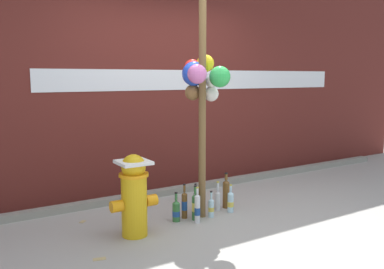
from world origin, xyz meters
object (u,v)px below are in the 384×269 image
(bottle_6, at_px, (200,198))
(bottle_7, at_px, (176,211))
(bottle_4, at_px, (211,207))
(memorial_post, at_px, (202,63))
(bottle_9, at_px, (195,206))
(bottle_2, at_px, (226,193))
(bottle_8, at_px, (218,199))
(fire_hydrant, at_px, (134,194))
(bottle_5, at_px, (196,202))
(bottle_0, at_px, (197,208))
(bottle_3, at_px, (231,202))
(bottle_1, at_px, (184,205))

(bottle_6, height_order, bottle_7, bottle_6)
(bottle_4, relative_size, bottle_6, 0.73)
(memorial_post, distance_m, bottle_9, 1.50)
(bottle_7, xyz_separation_m, bottle_9, (0.19, -0.07, 0.04))
(bottle_2, distance_m, bottle_8, 0.14)
(fire_hydrant, height_order, bottle_6, fire_hydrant)
(memorial_post, bearing_deg, bottle_5, 122.33)
(bottle_0, xyz_separation_m, bottle_2, (0.55, 0.25, 0.02))
(bottle_7, bearing_deg, bottle_0, -44.15)
(bottle_9, bearing_deg, bottle_3, 0.50)
(bottle_4, bearing_deg, bottle_8, 37.63)
(bottle_6, distance_m, bottle_8, 0.21)
(bottle_0, distance_m, bottle_6, 0.36)
(bottle_5, bearing_deg, bottle_0, -118.12)
(bottle_0, height_order, bottle_5, bottle_0)
(bottle_2, relative_size, bottle_6, 1.06)
(fire_hydrant, distance_m, bottle_4, 0.97)
(bottle_1, relative_size, bottle_2, 0.91)
(fire_hydrant, distance_m, bottle_0, 0.74)
(bottle_6, height_order, bottle_9, bottle_6)
(bottle_1, relative_size, bottle_8, 1.12)
(bottle_3, relative_size, bottle_5, 0.89)
(bottle_6, bearing_deg, bottle_8, -18.84)
(bottle_7, distance_m, bottle_8, 0.58)
(bottle_0, relative_size, bottle_6, 0.98)
(fire_hydrant, distance_m, bottle_3, 1.23)
(bottle_5, bearing_deg, bottle_8, 0.81)
(bottle_2, xyz_separation_m, bottle_3, (-0.05, -0.15, -0.06))
(bottle_2, xyz_separation_m, bottle_5, (-0.44, -0.03, -0.03))
(bottle_9, bearing_deg, bottle_0, -109.16)
(memorial_post, bearing_deg, bottle_1, 169.51)
(bottle_3, bearing_deg, bottle_0, -169.50)
(memorial_post, distance_m, bottle_7, 1.56)
(bottle_3, height_order, bottle_6, bottle_6)
(bottle_5, xyz_separation_m, bottle_9, (-0.09, -0.13, 0.00))
(fire_hydrant, bearing_deg, bottle_0, -2.52)
(bottle_4, height_order, bottle_9, bottle_9)
(bottle_3, bearing_deg, memorial_post, 169.27)
(bottle_9, bearing_deg, bottle_7, 160.45)
(memorial_post, xyz_separation_m, bottle_5, (-0.04, 0.06, -1.50))
(bottle_2, height_order, bottle_4, bottle_2)
(memorial_post, xyz_separation_m, bottle_9, (-0.12, -0.07, -1.49))
(bottle_0, relative_size, bottle_8, 1.14)
(memorial_post, bearing_deg, bottle_7, -179.72)
(bottle_3, distance_m, bottle_7, 0.67)
(bottle_1, bearing_deg, bottle_0, -78.79)
(fire_hydrant, bearing_deg, bottle_3, 3.00)
(bottle_8, relative_size, bottle_9, 0.90)
(bottle_5, bearing_deg, bottle_9, -123.59)
(bottle_8, bearing_deg, bottle_6, 161.16)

